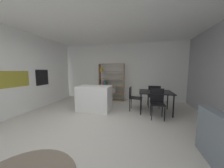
% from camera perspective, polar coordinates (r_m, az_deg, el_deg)
% --- Properties ---
extents(ground_plane, '(9.30, 9.30, 0.00)m').
position_cam_1_polar(ground_plane, '(3.46, -8.84, -18.77)').
color(ground_plane, beige).
extents(ceiling_slab, '(6.76, 6.29, 0.06)m').
position_cam_1_polar(ceiling_slab, '(3.43, -9.79, 30.17)').
color(ceiling_slab, white).
rests_on(ceiling_slab, ground_plane).
extents(back_partition, '(6.76, 0.06, 2.82)m').
position_cam_1_polar(back_partition, '(6.13, 2.21, 5.89)').
color(back_partition, white).
rests_on(back_partition, ground_plane).
extents(tall_cabinet_run_left, '(0.64, 5.68, 2.82)m').
position_cam_1_polar(tall_cabinet_run_left, '(5.12, -42.06, 4.13)').
color(tall_cabinet_run_left, white).
rests_on(tall_cabinet_run_left, ground_plane).
extents(cabinet_niche_splashback, '(0.01, 1.05, 0.52)m').
position_cam_1_polar(cabinet_niche_splashback, '(4.82, -40.31, 1.80)').
color(cabinet_niche_splashback, '#9E932D').
rests_on(cabinet_niche_splashback, ground_plane).
extents(built_in_oven, '(0.06, 0.57, 0.62)m').
position_cam_1_polar(built_in_oven, '(5.53, -30.92, 2.81)').
color(built_in_oven, black).
rests_on(built_in_oven, ground_plane).
extents(kitchen_island, '(1.20, 0.72, 0.92)m').
position_cam_1_polar(kitchen_island, '(4.41, -8.64, -6.89)').
color(kitchen_island, white).
rests_on(kitchen_island, ground_plane).
extents(open_bookshelf, '(1.26, 0.31, 1.82)m').
position_cam_1_polar(open_bookshelf, '(5.88, -1.07, -0.63)').
color(open_bookshelf, '#997551').
rests_on(open_bookshelf, ground_plane).
extents(dining_table, '(1.11, 0.95, 0.74)m').
position_cam_1_polar(dining_table, '(4.42, 20.46, -4.37)').
color(dining_table, black).
rests_on(dining_table, ground_plane).
extents(dining_chair_near, '(0.42, 0.43, 0.91)m').
position_cam_1_polar(dining_chair_near, '(3.96, 21.21, -7.57)').
color(dining_chair_near, black).
rests_on(dining_chair_near, ground_plane).
extents(dining_chair_far, '(0.47, 0.44, 0.90)m').
position_cam_1_polar(dining_chair_far, '(4.93, 19.77, -4.88)').
color(dining_chair_far, black).
rests_on(dining_chair_far, ground_plane).
extents(dining_chair_island_side, '(0.48, 0.44, 0.87)m').
position_cam_1_polar(dining_chair_island_side, '(4.43, 10.42, -5.89)').
color(dining_chair_island_side, black).
rests_on(dining_chair_island_side, ground_plane).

